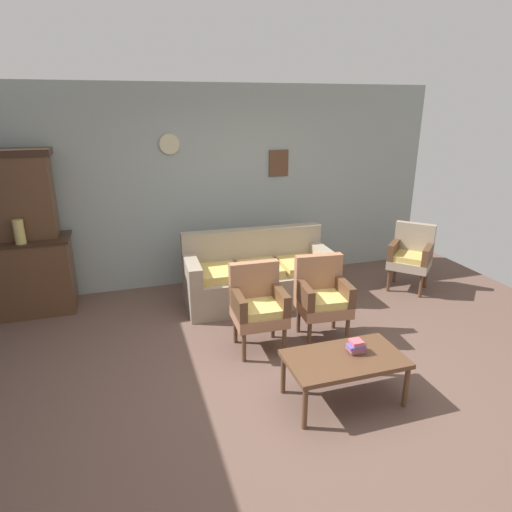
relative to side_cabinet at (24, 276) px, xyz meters
The scene contains 11 objects.
ground_plane 3.37m from the side_cabinet, 42.31° to the right, with size 7.68×7.68×0.00m, color brown.
wall_back_with_decor 2.65m from the side_cabinet, ahead, with size 6.40×0.09×2.70m.
side_cabinet is the anchor object (origin of this frame).
cabinet_upper_hutch 0.99m from the side_cabinet, 90.00° to the left, with size 0.99×0.38×1.03m.
vase_on_cabinet 0.63m from the side_cabinet, 67.84° to the right, with size 0.12×0.12×0.28m, color tan.
floral_couch 2.85m from the side_cabinet, 10.57° to the right, with size 1.89×0.86×0.90m.
armchair_near_cabinet 2.94m from the side_cabinet, 33.68° to the right, with size 0.53×0.51×0.90m.
armchair_near_couch_end 3.57m from the side_cabinet, 27.14° to the right, with size 0.56×0.54×0.90m.
wingback_chair_by_fireplace 4.97m from the side_cabinet, ahead, with size 0.71×0.71×0.90m.
coffee_table 3.94m from the side_cabinet, 42.99° to the right, with size 1.00×0.56×0.42m.
book_stack_on_table 4.01m from the side_cabinet, 41.39° to the right, with size 0.16×0.12×0.12m.
Camera 1 is at (-1.26, -3.28, 2.43)m, focal length 30.78 mm.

